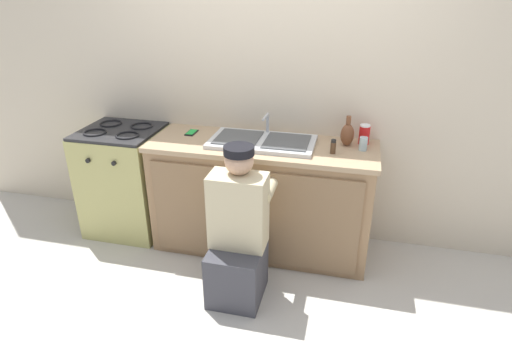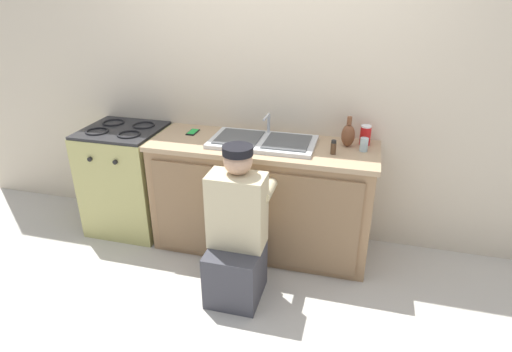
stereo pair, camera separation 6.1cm
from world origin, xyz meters
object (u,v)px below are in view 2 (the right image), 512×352
Objects in this scene: stove_range at (128,179)px; soda_cup_red at (365,135)px; water_glass at (364,145)px; cell_phone at (193,132)px; vase_decorative at (348,135)px; spice_bottle_pepper at (333,147)px; sink_double_basin at (263,141)px; plumber_person at (237,238)px.

stove_range is 6.19× the size of soda_cup_red.
water_glass reaches higher than cell_phone.
cell_phone is at bearing 9.11° from stove_range.
soda_cup_red is at bearing 28.14° from vase_decorative.
water_glass reaches higher than stove_range.
sink_double_basin is at bearing 172.30° from spice_bottle_pepper.
sink_double_basin reaches higher than spice_bottle_pepper.
cell_phone is at bearing 171.29° from sink_double_basin.
plumber_person is at bearing -133.54° from soda_cup_red.
plumber_person is at bearing -27.88° from stove_range.
spice_bottle_pepper is 0.75× the size of cell_phone.
cell_phone is 1.24m from vase_decorative.
vase_decorative reaches higher than soda_cup_red.
cell_phone is at bearing 177.89° from water_glass.
plumber_person is at bearing -138.64° from water_glass.
stove_range is 1.83m from spice_bottle_pepper.
soda_cup_red is at bearing 46.46° from plumber_person.
soda_cup_red is at bearing 13.39° from sink_double_basin.
vase_decorative is (1.24, 0.02, 0.08)m from cell_phone.
water_glass is at bearing 29.13° from spice_bottle_pepper.
soda_cup_red is (0.21, 0.25, 0.02)m from spice_bottle_pepper.
soda_cup_red is (0.12, 0.07, -0.01)m from vase_decorative.
sink_double_basin reaches higher than soda_cup_red.
plumber_person is at bearing -134.97° from spice_bottle_pepper.
sink_double_basin is at bearing 88.12° from plumber_person.
sink_double_basin is 0.78m from soda_cup_red.
sink_double_basin is 0.62m from cell_phone.
spice_bottle_pepper is 0.46× the size of vase_decorative.
vase_decorative is at bearing 64.70° from spice_bottle_pepper.
water_glass is 0.15m from vase_decorative.
sink_double_basin reaches higher than cell_phone.
water_glass is at bearing -29.27° from vase_decorative.
stove_range is at bearing -174.74° from soda_cup_red.
plumber_person is 1.13m from vase_decorative.
vase_decorative is (1.84, 0.11, 0.54)m from stove_range.
plumber_person is 1.14m from water_glass.
water_glass is at bearing 1.34° from stove_range.
vase_decorative reaches higher than sink_double_basin.
plumber_person is at bearing -50.83° from cell_phone.
spice_bottle_pepper is (0.56, 0.56, 0.50)m from plumber_person.
stove_range is 9.40× the size of water_glass.
spice_bottle_pepper reaches higher than cell_phone.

